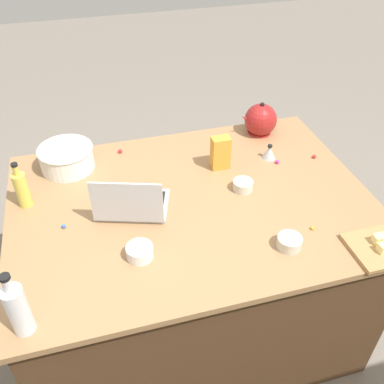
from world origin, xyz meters
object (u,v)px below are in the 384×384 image
(bottle_oil, at_px, (22,189))
(candy_bag, at_px, (220,153))
(ramekin_wide, at_px, (289,242))
(kettle, at_px, (260,120))
(cutting_board, at_px, (382,247))
(kitchen_timer, at_px, (269,152))
(laptop, at_px, (131,204))
(ramekin_small, at_px, (140,252))
(bottle_vinegar, at_px, (18,309))
(ramekin_medium, at_px, (243,185))
(mixing_bowl_large, at_px, (67,157))

(bottle_oil, relative_size, candy_bag, 1.32)
(ramekin_wide, bearing_deg, kettle, -104.89)
(cutting_board, distance_m, candy_bag, 0.84)
(kettle, distance_m, kitchen_timer, 0.26)
(laptop, xyz_separation_m, bottle_oil, (0.45, -0.18, 0.04))
(kettle, xyz_separation_m, cutting_board, (-0.13, 0.97, -0.07))
(kettle, distance_m, ramekin_small, 1.11)
(ramekin_small, height_order, candy_bag, candy_bag)
(cutting_board, xyz_separation_m, candy_bag, (0.45, -0.71, 0.08))
(bottle_oil, bearing_deg, cutting_board, 154.17)
(kettle, bearing_deg, cutting_board, 97.41)
(bottle_vinegar, bearing_deg, kitchen_timer, -148.82)
(ramekin_medium, relative_size, candy_bag, 0.56)
(bottle_oil, distance_m, kitchen_timer, 1.21)
(mixing_bowl_large, relative_size, kettle, 1.27)
(bottle_oil, bearing_deg, bottle_vinegar, 91.09)
(mixing_bowl_large, relative_size, bottle_oil, 1.21)
(bottle_oil, bearing_deg, kitchen_timer, -177.44)
(cutting_board, xyz_separation_m, ramekin_wide, (0.35, -0.11, 0.02))
(ramekin_small, bearing_deg, laptop, -92.65)
(bottle_vinegar, distance_m, kettle, 1.57)
(ramekin_medium, bearing_deg, bottle_vinegar, 27.75)
(mixing_bowl_large, bearing_deg, kettle, -176.70)
(mixing_bowl_large, xyz_separation_m, kitchen_timer, (-1.01, 0.19, -0.03))
(ramekin_wide, distance_m, kitchen_timer, 0.64)
(kettle, xyz_separation_m, ramekin_wide, (0.23, 0.86, -0.05))
(laptop, height_order, kettle, laptop)
(laptop, height_order, ramekin_wide, laptop)
(bottle_vinegar, distance_m, candy_bag, 1.16)
(ramekin_medium, bearing_deg, laptop, 2.07)
(bottle_vinegar, height_order, ramekin_wide, bottle_vinegar)
(kettle, bearing_deg, ramekin_medium, 59.21)
(laptop, distance_m, cutting_board, 1.05)
(laptop, xyz_separation_m, kettle, (-0.80, -0.48, 0.03))
(kitchen_timer, distance_m, candy_bag, 0.27)
(cutting_board, distance_m, ramekin_small, 0.97)
(laptop, height_order, bottle_oil, bottle_oil)
(laptop, height_order, mixing_bowl_large, laptop)
(ramekin_small, bearing_deg, mixing_bowl_large, -70.78)
(ramekin_medium, bearing_deg, bottle_oil, -9.18)
(candy_bag, bearing_deg, ramekin_medium, 102.79)
(cutting_board, xyz_separation_m, kitchen_timer, (0.18, -0.72, 0.03))
(ramekin_wide, relative_size, candy_bag, 0.59)
(bottle_vinegar, xyz_separation_m, cutting_board, (-1.37, 0.00, -0.10))
(mixing_bowl_large, distance_m, ramekin_medium, 0.88)
(mixing_bowl_large, bearing_deg, bottle_vinegar, 78.50)
(kitchen_timer, bearing_deg, ramekin_medium, 43.42)
(kettle, relative_size, candy_bag, 1.25)
(ramekin_small, height_order, ramekin_wide, ramekin_small)
(bottle_vinegar, bearing_deg, mixing_bowl_large, -101.50)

